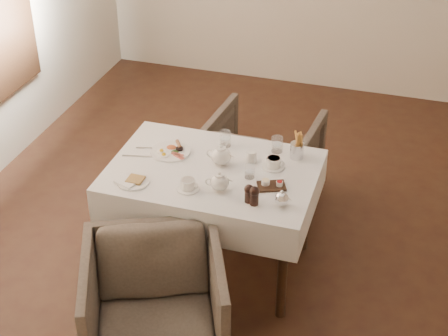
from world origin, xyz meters
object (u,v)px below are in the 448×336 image
armchair_far (261,162)px  table (213,185)px  teapot_centre (221,155)px  armchair_near (155,307)px  breakfast_plate (171,151)px

armchair_far → table: bearing=86.4°
table → armchair_far: (0.12, 0.78, -0.28)m
table → teapot_centre: size_ratio=7.39×
armchair_near → armchair_far: 1.63m
armchair_far → teapot_centre: 0.85m
armchair_near → armchair_far: bearing=59.8°
armchair_far → armchair_near: bearing=88.5°
armchair_near → teapot_centre: bearing=60.2°
table → teapot_centre: teapot_centre is taller
breakfast_plate → teapot_centre: teapot_centre is taller
armchair_far → teapot_centre: bearing=88.0°
armchair_near → armchair_far: (0.18, 1.61, 0.00)m
armchair_near → armchair_far: size_ratio=0.99×
armchair_near → breakfast_plate: size_ratio=3.04×
teapot_centre → table: bearing=-113.5°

